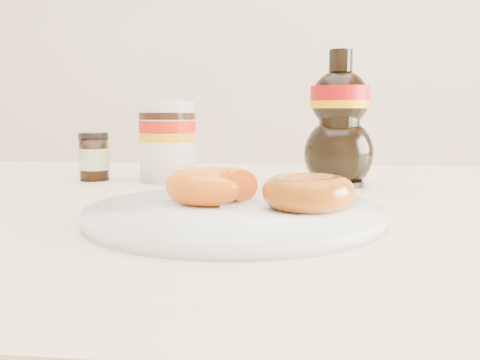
# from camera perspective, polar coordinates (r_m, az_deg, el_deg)

# --- Properties ---
(dining_table) EXTENTS (1.40, 0.90, 0.75)m
(dining_table) POSITION_cam_1_polar(r_m,az_deg,el_deg) (0.71, -5.36, -8.51)
(dining_table) COLOR beige
(dining_table) RESTS_ON ground
(plate) EXTENTS (0.30, 0.30, 0.01)m
(plate) POSITION_cam_1_polar(r_m,az_deg,el_deg) (0.54, -0.57, -3.54)
(plate) COLOR white
(plate) RESTS_ON dining_table
(donut_bitten) EXTENTS (0.11, 0.11, 0.03)m
(donut_bitten) POSITION_cam_1_polar(r_m,az_deg,el_deg) (0.56, -3.00, -0.61)
(donut_bitten) COLOR orange
(donut_bitten) RESTS_ON plate
(donut_whole) EXTENTS (0.12, 0.12, 0.03)m
(donut_whole) POSITION_cam_1_polar(r_m,az_deg,el_deg) (0.53, 7.29, -1.29)
(donut_whole) COLOR #8B2C09
(donut_whole) RESTS_ON plate
(nutella_jar) EXTENTS (0.09, 0.09, 0.12)m
(nutella_jar) POSITION_cam_1_polar(r_m,az_deg,el_deg) (0.85, -7.73, 4.44)
(nutella_jar) COLOR white
(nutella_jar) RESTS_ON dining_table
(syrup_bottle) EXTENTS (0.12, 0.11, 0.20)m
(syrup_bottle) POSITION_cam_1_polar(r_m,az_deg,el_deg) (0.80, 10.56, 6.43)
(syrup_bottle) COLOR black
(syrup_bottle) RESTS_ON dining_table
(dark_jar) EXTENTS (0.05, 0.05, 0.08)m
(dark_jar) POSITION_cam_1_polar(r_m,az_deg,el_deg) (0.88, -15.30, 2.37)
(dark_jar) COLOR black
(dark_jar) RESTS_ON dining_table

